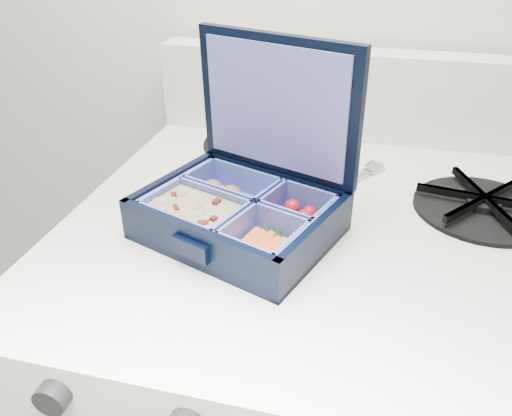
% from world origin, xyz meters
% --- Properties ---
extents(bento_box, '(0.25, 0.22, 0.05)m').
position_xyz_m(bento_box, '(0.28, 1.62, 0.91)').
color(bento_box, black).
rests_on(bento_box, stove).
extents(burner_grate, '(0.19, 0.19, 0.02)m').
position_xyz_m(burner_grate, '(0.56, 1.74, 0.90)').
color(burner_grate, black).
rests_on(burner_grate, stove).
extents(burner_grate_rear, '(0.20, 0.20, 0.02)m').
position_xyz_m(burner_grate_rear, '(0.24, 1.87, 0.90)').
color(burner_grate_rear, black).
rests_on(burner_grate_rear, stove).
extents(fork, '(0.12, 0.17, 0.01)m').
position_xyz_m(fork, '(0.38, 1.75, 0.89)').
color(fork, '#B0B0B0').
rests_on(fork, stove).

